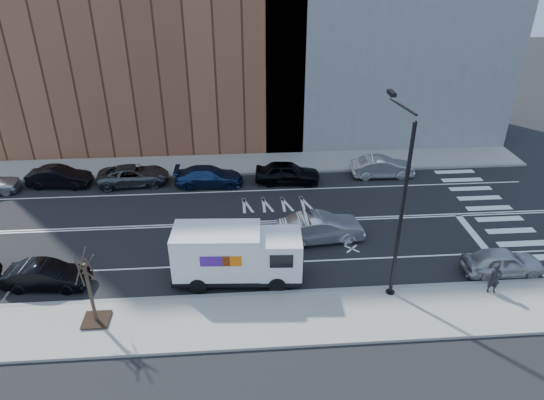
{
  "coord_description": "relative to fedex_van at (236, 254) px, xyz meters",
  "views": [
    {
      "loc": [
        -0.23,
        -25.79,
        15.6
      ],
      "look_at": [
        1.71,
        0.29,
        1.4
      ],
      "focal_mm": 32.0,
      "sensor_mm": 36.0,
      "label": 1
    }
  ],
  "objects": [
    {
      "name": "fedex_van",
      "position": [
        0.0,
        0.0,
        0.0
      ],
      "size": [
        6.66,
        2.64,
        2.99
      ],
      "rotation": [
        0.0,
        0.0,
        -0.06
      ],
      "color": "black",
      "rests_on": "ground"
    },
    {
      "name": "far_parked_e",
      "position": [
        3.74,
        11.03,
        -0.78
      ],
      "size": [
        4.77,
        2.32,
        1.57
      ],
      "primitive_type": "imported",
      "rotation": [
        0.0,
        0.0,
        1.47
      ],
      "color": "black",
      "rests_on": "ground"
    },
    {
      "name": "crosswalk",
      "position": [
        16.54,
        5.6,
        -1.56
      ],
      "size": [
        3.0,
        14.0,
        0.01
      ],
      "primitive_type": null,
      "color": "white",
      "rests_on": "ground"
    },
    {
      "name": "far_parked_f",
      "position": [
        10.8,
        11.56,
        -0.82
      ],
      "size": [
        4.54,
        1.6,
        1.49
      ],
      "primitive_type": "imported",
      "rotation": [
        0.0,
        0.0,
        1.57
      ],
      "color": "#B9BABF",
      "rests_on": "ground"
    },
    {
      "name": "bldg_brick",
      "position": [
        -7.46,
        21.2,
        9.43
      ],
      "size": [
        26.0,
        10.0,
        22.0
      ],
      "primitive_type": "cube",
      "color": "brown",
      "rests_on": "ground"
    },
    {
      "name": "far_parked_b",
      "position": [
        -12.4,
        11.65,
        -0.85
      ],
      "size": [
        4.47,
        1.88,
        1.43
      ],
      "primitive_type": "imported",
      "rotation": [
        0.0,
        0.0,
        1.49
      ],
      "color": "black",
      "rests_on": "ground"
    },
    {
      "name": "near_parked_rear_a",
      "position": [
        -9.53,
        0.12,
        -0.89
      ],
      "size": [
        4.22,
        1.78,
        1.36
      ],
      "primitive_type": "imported",
      "rotation": [
        0.0,
        0.0,
        1.49
      ],
      "color": "black",
      "rests_on": "ground"
    },
    {
      "name": "ground",
      "position": [
        0.54,
        5.6,
        -1.57
      ],
      "size": [
        120.0,
        120.0,
        0.0
      ],
      "primitive_type": "plane",
      "color": "black",
      "rests_on": "ground"
    },
    {
      "name": "far_parked_d",
      "position": [
        -1.86,
        11.05,
        -0.87
      ],
      "size": [
        4.82,
        2.04,
        1.39
      ],
      "primitive_type": "imported",
      "rotation": [
        0.0,
        0.0,
        1.55
      ],
      "color": "navy",
      "rests_on": "ground"
    },
    {
      "name": "street_tree",
      "position": [
        -6.46,
        -2.8,
        -0.12
      ],
      "size": [
        1.2,
        1.2,
        3.75
      ],
      "color": "black",
      "rests_on": "ground"
    },
    {
      "name": "driving_sedan",
      "position": [
        4.87,
        3.37,
        -0.75
      ],
      "size": [
        5.14,
        2.27,
        1.64
      ],
      "primitive_type": "imported",
      "rotation": [
        0.0,
        0.0,
        1.68
      ],
      "color": "#ADAEB2",
      "rests_on": "ground"
    },
    {
      "name": "near_parked_front",
      "position": [
        13.84,
        -0.5,
        -0.86
      ],
      "size": [
        4.16,
        1.7,
        1.41
      ],
      "primitive_type": "imported",
      "rotation": [
        0.0,
        0.0,
        1.58
      ],
      "color": "#B0AFB4",
      "rests_on": "ground"
    },
    {
      "name": "curb_near",
      "position": [
        0.54,
        -1.4,
        -1.48
      ],
      "size": [
        44.0,
        0.25,
        0.17
      ],
      "primitive_type": "cube",
      "color": "gray",
      "rests_on": "ground"
    },
    {
      "name": "road_markings",
      "position": [
        0.54,
        5.6,
        -1.56
      ],
      "size": [
        40.0,
        8.6,
        0.01
      ],
      "primitive_type": null,
      "color": "white",
      "rests_on": "ground"
    },
    {
      "name": "sidewalk_far",
      "position": [
        0.54,
        14.4,
        -1.49
      ],
      "size": [
        44.0,
        3.6,
        0.15
      ],
      "primitive_type": "cube",
      "color": "gray",
      "rests_on": "ground"
    },
    {
      "name": "curb_far",
      "position": [
        0.54,
        12.6,
        -1.48
      ],
      "size": [
        44.0,
        0.25,
        0.17
      ],
      "primitive_type": "cube",
      "color": "gray",
      "rests_on": "ground"
    },
    {
      "name": "streetlight",
      "position": [
        7.54,
        -1.31,
        3.51
      ],
      "size": [
        0.44,
        4.02,
        9.34
      ],
      "color": "black",
      "rests_on": "ground"
    },
    {
      "name": "far_parked_c",
      "position": [
        -7.23,
        11.63,
        -0.88
      ],
      "size": [
        5.14,
        2.74,
        1.37
      ],
      "primitive_type": "imported",
      "rotation": [
        0.0,
        0.0,
        1.67
      ],
      "color": "#484C50",
      "rests_on": "ground"
    },
    {
      "name": "sidewalk_near",
      "position": [
        0.54,
        -3.2,
        -1.49
      ],
      "size": [
        44.0,
        3.6,
        0.15
      ],
      "primitive_type": "cube",
      "color": "gray",
      "rests_on": "ground"
    },
    {
      "name": "pedestrian",
      "position": [
        12.55,
        -2.13,
        -0.6
      ],
      "size": [
        0.64,
        0.45,
        1.64
      ],
      "primitive_type": "imported",
      "rotation": [
        0.0,
        0.0,
        -0.1
      ],
      "color": "black",
      "rests_on": "sidewalk_near"
    }
  ]
}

